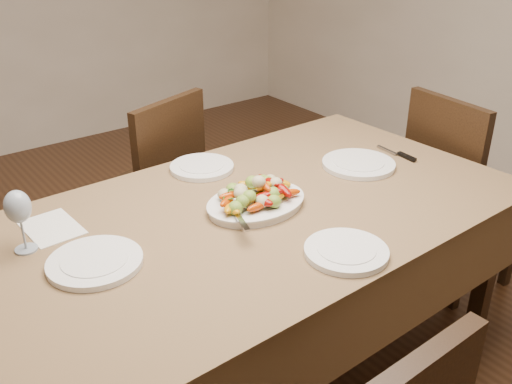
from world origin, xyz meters
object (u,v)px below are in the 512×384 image
object	(u,v)px
plate_left	(95,262)
plate_far	(202,167)
dining_table	(256,300)
chair_far	(143,192)
serving_platter	(256,204)
plate_near	(346,252)
chair_right	(465,191)
wine_glass	(20,220)
plate_right	(358,164)

from	to	relation	value
plate_left	plate_far	world-z (taller)	same
dining_table	chair_far	distance (m)	0.87
serving_platter	plate_left	size ratio (longest dim) A/B	1.29
plate_left	plate_far	distance (m)	0.70
dining_table	plate_left	bearing A→B (deg)	179.21
chair_far	plate_left	world-z (taller)	chair_far
dining_table	serving_platter	distance (m)	0.39
plate_far	plate_near	distance (m)	0.76
serving_platter	plate_far	world-z (taller)	serving_platter
chair_right	wine_glass	bearing A→B (deg)	89.40
chair_far	serving_platter	bearing A→B (deg)	70.92
wine_glass	plate_right	bearing A→B (deg)	-7.95
plate_right	plate_near	xyz separation A→B (m)	(-0.49, -0.42, 0.00)
plate_near	plate_left	bearing A→B (deg)	146.95
plate_right	wine_glass	size ratio (longest dim) A/B	1.37
plate_right	plate_far	xyz separation A→B (m)	(-0.50, 0.34, 0.00)
dining_table	plate_near	distance (m)	0.55
plate_near	chair_far	bearing A→B (deg)	91.39
serving_platter	chair_far	bearing A→B (deg)	89.92
dining_table	plate_right	world-z (taller)	plate_right
chair_far	plate_near	world-z (taller)	chair_far
chair_far	plate_right	bearing A→B (deg)	103.05
dining_table	plate_far	size ratio (longest dim) A/B	7.54
plate_left	plate_far	xyz separation A→B (m)	(0.59, 0.37, 0.00)
wine_glass	plate_left	bearing A→B (deg)	-56.96
chair_right	plate_right	bearing A→B (deg)	90.62
chair_right	plate_left	xyz separation A→B (m)	(-1.76, 0.04, 0.29)
chair_far	plate_near	bearing A→B (deg)	72.38
chair_right	plate_far	bearing A→B (deg)	77.12
chair_right	plate_near	world-z (taller)	chair_right
dining_table	plate_left	world-z (taller)	plate_left
serving_platter	plate_near	xyz separation A→B (m)	(0.03, -0.39, -0.00)
dining_table	chair_right	xyz separation A→B (m)	(1.20, -0.04, 0.10)
chair_right	plate_left	bearing A→B (deg)	95.25
serving_platter	plate_right	distance (m)	0.52
chair_right	plate_near	distance (m)	1.25
chair_right	plate_right	size ratio (longest dim) A/B	3.38
plate_right	plate_far	size ratio (longest dim) A/B	1.15
dining_table	plate_far	world-z (taller)	plate_far
chair_right	wine_glass	distance (m)	1.94
chair_far	plate_left	size ratio (longest dim) A/B	3.56
serving_platter	wine_glass	distance (m)	0.73
dining_table	serving_platter	bearing A→B (deg)	49.17
plate_left	serving_platter	bearing A→B (deg)	-0.26
dining_table	chair_far	bearing A→B (deg)	89.63
dining_table	plate_left	xyz separation A→B (m)	(-0.56, 0.01, 0.39)
chair_far	plate_right	size ratio (longest dim) A/B	3.38
chair_far	plate_far	xyz separation A→B (m)	(0.02, -0.49, 0.29)
chair_far	wine_glass	xyz separation A→B (m)	(-0.70, -0.66, 0.39)
dining_table	plate_far	xyz separation A→B (m)	(0.03, 0.38, 0.39)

